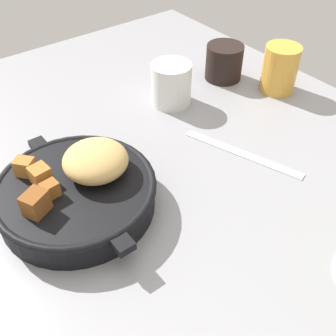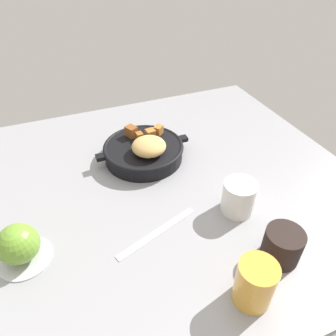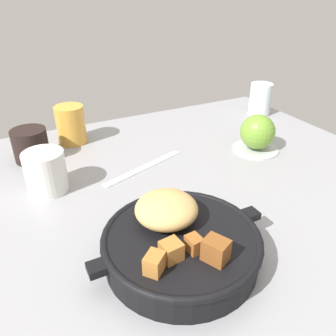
% 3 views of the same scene
% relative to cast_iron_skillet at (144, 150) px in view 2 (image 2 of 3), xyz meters
% --- Properties ---
extents(ground_plane, '(1.13, 0.95, 0.02)m').
position_rel_cast_iron_skillet_xyz_m(ground_plane, '(0.03, 0.12, -0.04)').
color(ground_plane, gray).
extents(cast_iron_skillet, '(0.28, 0.23, 0.09)m').
position_rel_cast_iron_skillet_xyz_m(cast_iron_skillet, '(0.00, 0.00, 0.00)').
color(cast_iron_skillet, black).
rests_on(cast_iron_skillet, ground_plane).
extents(saucer_plate, '(0.11, 0.11, 0.01)m').
position_rel_cast_iron_skillet_xyz_m(saucer_plate, '(0.34, 0.24, -0.03)').
color(saucer_plate, '#B7BABF').
rests_on(saucer_plate, ground_plane).
extents(red_apple, '(0.08, 0.08, 0.08)m').
position_rel_cast_iron_skillet_xyz_m(red_apple, '(0.34, 0.24, 0.02)').
color(red_apple, olive).
rests_on(red_apple, saucer_plate).
extents(butter_knife, '(0.21, 0.09, 0.00)m').
position_rel_cast_iron_skillet_xyz_m(butter_knife, '(0.06, 0.28, -0.03)').
color(butter_knife, silver).
rests_on(butter_knife, ground_plane).
extents(ceramic_mug_white, '(0.08, 0.08, 0.08)m').
position_rel_cast_iron_skillet_xyz_m(ceramic_mug_white, '(-0.14, 0.28, 0.01)').
color(ceramic_mug_white, silver).
rests_on(ceramic_mug_white, ground_plane).
extents(juice_glass_amber, '(0.07, 0.07, 0.10)m').
position_rel_cast_iron_skillet_xyz_m(juice_glass_amber, '(-0.05, 0.49, 0.02)').
color(juice_glass_amber, gold).
rests_on(juice_glass_amber, ground_plane).
extents(coffee_mug_dark, '(0.08, 0.08, 0.07)m').
position_rel_cast_iron_skillet_xyz_m(coffee_mug_dark, '(-0.15, 0.43, 0.01)').
color(coffee_mug_dark, black).
rests_on(coffee_mug_dark, ground_plane).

